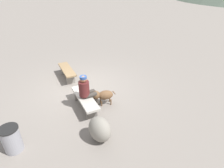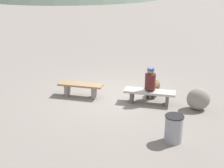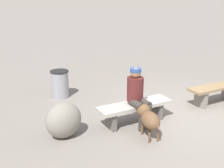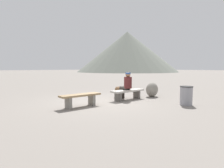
{
  "view_description": "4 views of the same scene",
  "coord_description": "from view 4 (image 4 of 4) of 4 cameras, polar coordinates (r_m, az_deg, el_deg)",
  "views": [
    {
      "loc": [
        6.42,
        -2.04,
        4.02
      ],
      "look_at": [
        0.84,
        0.86,
        0.42
      ],
      "focal_mm": 30.17,
      "sensor_mm": 36.0,
      "label": 1
    },
    {
      "loc": [
        2.09,
        -10.0,
        4.26
      ],
      "look_at": [
        -0.06,
        -0.34,
        0.56
      ],
      "focal_mm": 49.54,
      "sensor_mm": 36.0,
      "label": 2
    },
    {
      "loc": [
        4.53,
        4.4,
        2.8
      ],
      "look_at": [
        1.22,
        -1.45,
        0.59
      ],
      "focal_mm": 46.22,
      "sensor_mm": 36.0,
      "label": 3
    },
    {
      "loc": [
        -4.81,
        -6.32,
        1.46
      ],
      "look_at": [
        0.0,
        -0.74,
        0.81
      ],
      "focal_mm": 30.07,
      "sensor_mm": 36.0,
      "label": 4
    }
  ],
  "objects": [
    {
      "name": "dog",
      "position": [
        9.06,
        2.4,
        -1.77
      ],
      "size": [
        0.44,
        0.84,
        0.59
      ],
      "rotation": [
        0.0,
        0.0,
        4.5
      ],
      "color": "brown",
      "rests_on": "ground"
    },
    {
      "name": "distant_peak_1",
      "position": [
        63.54,
        4.62,
        9.7
      ],
      "size": [
        33.18,
        33.18,
        13.29
      ],
      "primitive_type": "cone",
      "color": "slate",
      "rests_on": "ground"
    },
    {
      "name": "bench_right",
      "position": [
        8.54,
        4.83,
        -2.53
      ],
      "size": [
        1.71,
        0.48,
        0.45
      ],
      "rotation": [
        0.0,
        0.0,
        -0.02
      ],
      "color": "#605B56",
      "rests_on": "ground"
    },
    {
      "name": "bench_left",
      "position": [
        7.08,
        -9.55,
        -4.16
      ],
      "size": [
        1.58,
        0.45,
        0.48
      ],
      "rotation": [
        0.0,
        0.0,
        -0.02
      ],
      "color": "gray",
      "rests_on": "ground"
    },
    {
      "name": "trash_bin",
      "position": [
        7.88,
        21.64,
        -3.28
      ],
      "size": [
        0.49,
        0.49,
        0.74
      ],
      "color": "gray",
      "rests_on": "ground"
    },
    {
      "name": "seated_person",
      "position": [
        8.55,
        4.49,
        0.14
      ],
      "size": [
        0.35,
        0.62,
        1.25
      ],
      "rotation": [
        0.0,
        0.0,
        -0.0
      ],
      "color": "#511E1E",
      "rests_on": "ground"
    },
    {
      "name": "boulder",
      "position": [
        9.63,
        12.07,
        -1.65
      ],
      "size": [
        0.83,
        0.68,
        0.72
      ],
      "primitive_type": "ellipsoid",
      "rotation": [
        0.0,
        0.0,
        3.32
      ],
      "color": "gray",
      "rests_on": "ground"
    },
    {
      "name": "ground",
      "position": [
        8.08,
        -3.48,
        -5.63
      ],
      "size": [
        210.0,
        210.0,
        0.06
      ],
      "primitive_type": "cube",
      "color": "gray"
    }
  ]
}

